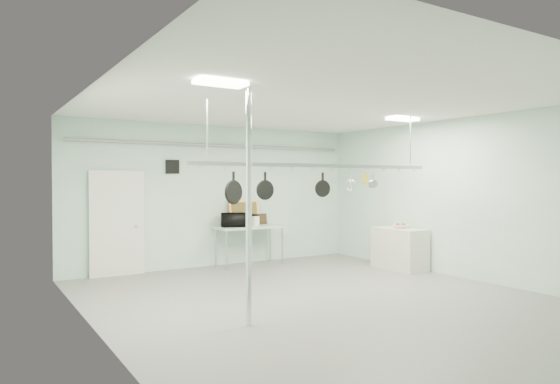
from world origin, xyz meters
TOP-DOWN VIEW (x-y plane):
  - floor at (0.00, 0.00)m, footprint 8.00×8.00m
  - ceiling at (0.00, 0.00)m, footprint 7.00×8.00m
  - back_wall at (0.00, 3.99)m, footprint 7.00×0.02m
  - right_wall at (3.49, 0.00)m, footprint 0.02×8.00m
  - door at (-2.30, 3.94)m, footprint 1.10×0.10m
  - wall_vent at (-1.10, 3.97)m, footprint 0.30×0.04m
  - conduit_pipe at (0.00, 3.90)m, footprint 6.60×0.07m
  - chrome_pole at (-1.70, -0.60)m, footprint 0.08×0.08m
  - prep_table at (0.60, 3.60)m, footprint 1.60×0.70m
  - side_cabinet at (3.15, 1.40)m, footprint 0.60×1.20m
  - pot_rack at (0.20, 0.30)m, footprint 4.80×0.06m
  - light_panel_left at (-2.20, -0.80)m, footprint 0.65×0.30m
  - light_panel_right at (2.40, 0.60)m, footprint 0.65×0.30m
  - microwave at (0.21, 3.62)m, footprint 0.66×0.57m
  - coffee_canister at (0.75, 3.59)m, footprint 0.23×0.23m
  - painting_large at (0.62, 3.90)m, footprint 0.78×0.15m
  - painting_small at (1.08, 3.90)m, footprint 0.30×0.09m
  - fruit_bowl at (3.19, 1.40)m, footprint 0.39×0.39m
  - skillet_left at (-1.47, 0.30)m, footprint 0.37×0.19m
  - skillet_mid at (-0.92, 0.30)m, footprint 0.31×0.06m
  - skillet_right at (0.21, 0.30)m, footprint 0.29×0.10m
  - whisk at (0.83, 0.30)m, footprint 0.21×0.21m
  - grater at (1.15, 0.30)m, footprint 0.09×0.02m
  - saucepan at (1.34, 0.30)m, footprint 0.17×0.12m
  - fruit_cluster at (3.19, 1.40)m, footprint 0.24×0.24m

SIDE VIEW (x-z plane):
  - floor at x=0.00m, z-range 0.00..0.00m
  - side_cabinet at x=3.15m, z-range 0.00..0.90m
  - prep_table at x=0.60m, z-range 0.38..1.28m
  - fruit_bowl at x=3.19m, z-range 0.90..0.98m
  - fruit_cluster at x=3.19m, z-range 0.94..1.03m
  - coffee_canister at x=0.75m, z-range 0.91..1.13m
  - painting_small at x=1.08m, z-range 0.90..1.16m
  - door at x=-2.30m, z-range -0.05..2.15m
  - microwave at x=0.21m, z-range 0.91..1.22m
  - painting_large at x=0.62m, z-range 0.90..1.49m
  - back_wall at x=0.00m, z-range 0.00..3.20m
  - right_wall at x=3.49m, z-range 0.00..3.20m
  - chrome_pole at x=-1.70m, z-range 0.00..3.20m
  - skillet_left at x=-1.47m, z-range 1.59..2.09m
  - skillet_mid at x=-0.92m, z-range 1.65..2.09m
  - skillet_right at x=0.21m, z-range 1.68..2.09m
  - whisk at x=0.83m, z-range 1.74..2.09m
  - saucepan at x=1.34m, z-range 1.81..2.09m
  - grater at x=1.15m, z-range 1.87..2.09m
  - pot_rack at x=0.20m, z-range 1.73..2.73m
  - wall_vent at x=-1.10m, z-range 2.10..2.40m
  - conduit_pipe at x=0.00m, z-range 2.71..2.79m
  - light_panel_left at x=-2.20m, z-range 3.14..3.19m
  - light_panel_right at x=2.40m, z-range 3.14..3.19m
  - ceiling at x=0.00m, z-range 3.18..3.20m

